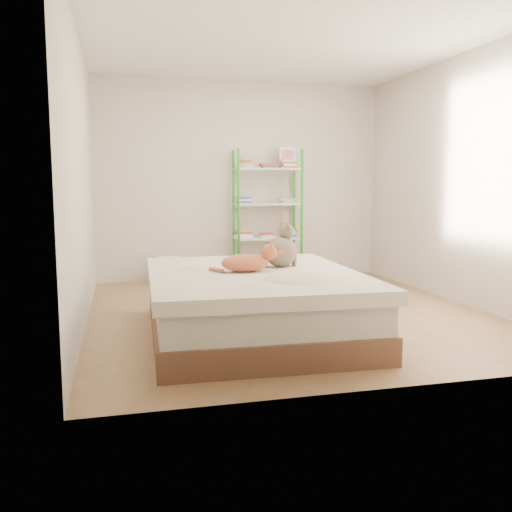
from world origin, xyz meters
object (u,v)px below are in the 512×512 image
object	(u,v)px
bed	(253,303)
orange_cat	(245,260)
shelf_unit	(268,218)
grey_cat	(281,245)
cardboard_box	(248,284)
white_bin	(169,270)

from	to	relation	value
bed	orange_cat	xyz separation A→B (m)	(-0.07, -0.00, 0.36)
shelf_unit	bed	bearing A→B (deg)	-107.91
bed	shelf_unit	xyz separation A→B (m)	(0.84, 2.61, 0.55)
grey_cat	orange_cat	bearing A→B (deg)	95.67
bed	cardboard_box	world-z (taller)	bed
orange_cat	bed	bearing A→B (deg)	4.16
shelf_unit	white_bin	world-z (taller)	shelf_unit
orange_cat	cardboard_box	world-z (taller)	orange_cat
orange_cat	white_bin	world-z (taller)	orange_cat
shelf_unit	white_bin	bearing A→B (deg)	-178.65
cardboard_box	orange_cat	bearing A→B (deg)	-85.30
bed	orange_cat	world-z (taller)	orange_cat
orange_cat	shelf_unit	world-z (taller)	shelf_unit
orange_cat	white_bin	xyz separation A→B (m)	(-0.40, 2.58, -0.45)
bed	shelf_unit	bearing A→B (deg)	74.17
grey_cat	shelf_unit	distance (m)	2.47
shelf_unit	grey_cat	bearing A→B (deg)	-102.80
shelf_unit	cardboard_box	size ratio (longest dim) A/B	2.90
orange_cat	white_bin	distance (m)	2.65
shelf_unit	cardboard_box	world-z (taller)	shelf_unit
orange_cat	grey_cat	world-z (taller)	grey_cat
bed	shelf_unit	world-z (taller)	shelf_unit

